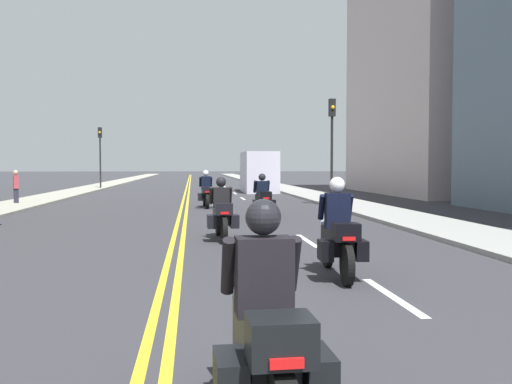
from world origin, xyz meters
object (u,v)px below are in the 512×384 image
object	(u,v)px
motorcycle_0	(265,338)
motorcycle_1	(338,237)
motorcycle_4	(206,193)
motorcycle_3	(263,200)
parked_truck	(258,174)
traffic_light_near	(332,132)
traffic_light_far	(100,147)
pedestrian_1	(16,187)
motorcycle_2	(222,214)

from	to	relation	value
motorcycle_0	motorcycle_1	xyz separation A→B (m)	(1.91, 5.28, 0.03)
motorcycle_0	motorcycle_4	distance (m)	21.17
motorcycle_0	motorcycle_3	size ratio (longest dim) A/B	0.99
motorcycle_3	parked_truck	world-z (taller)	parked_truck
traffic_light_near	traffic_light_far	bearing A→B (deg)	124.49
motorcycle_3	parked_truck	size ratio (longest dim) A/B	0.34
motorcycle_3	pedestrian_1	distance (m)	13.08
motorcycle_3	traffic_light_near	distance (m)	7.47
motorcycle_1	motorcycle_2	distance (m)	5.23
motorcycle_0	motorcycle_4	xyz separation A→B (m)	(0.10, 21.17, 0.00)
traffic_light_far	pedestrian_1	xyz separation A→B (m)	(-1.04, -17.93, -2.48)
motorcycle_1	motorcycle_2	bearing A→B (deg)	111.83
motorcycle_2	parked_truck	xyz separation A→B (m)	(3.90, 25.59, 0.62)
motorcycle_2	traffic_light_far	size ratio (longest dim) A/B	0.47
motorcycle_3	pedestrian_1	bearing A→B (deg)	142.16
motorcycle_2	traffic_light_near	world-z (taller)	traffic_light_near
motorcycle_4	traffic_light_far	size ratio (longest dim) A/B	0.47
motorcycle_3	traffic_light_near	bearing A→B (deg)	52.86
motorcycle_4	traffic_light_near	xyz separation A→B (m)	(5.82, 0.56, 2.74)
traffic_light_far	parked_truck	bearing A→B (deg)	-25.73
motorcycle_2	pedestrian_1	distance (m)	16.04
motorcycle_1	parked_truck	bearing A→B (deg)	88.84
motorcycle_2	motorcycle_1	bearing A→B (deg)	-73.67
motorcycle_1	parked_truck	world-z (taller)	parked_truck
motorcycle_1	motorcycle_3	world-z (taller)	motorcycle_1
motorcycle_0	traffic_light_near	xyz separation A→B (m)	(5.92, 21.73, 2.74)
motorcycle_1	motorcycle_0	bearing A→B (deg)	-106.92
traffic_light_near	traffic_light_far	distance (m)	23.99
traffic_light_near	motorcycle_0	bearing A→B (deg)	-105.25
traffic_light_near	traffic_light_far	world-z (taller)	traffic_light_near
motorcycle_3	traffic_light_far	world-z (taller)	traffic_light_far
traffic_light_far	motorcycle_1	bearing A→B (deg)	-75.20
traffic_light_far	pedestrian_1	world-z (taller)	traffic_light_far
traffic_light_near	motorcycle_4	bearing A→B (deg)	-174.52
motorcycle_0	motorcycle_1	distance (m)	5.62
motorcycle_3	motorcycle_4	bearing A→B (deg)	107.45
motorcycle_2	pedestrian_1	size ratio (longest dim) A/B	1.39
motorcycle_4	pedestrian_1	distance (m)	9.12
motorcycle_2	traffic_light_far	bearing A→B (deg)	101.61
traffic_light_near	parked_truck	world-z (taller)	traffic_light_near
motorcycle_0	pedestrian_1	distance (m)	25.12
parked_truck	motorcycle_4	bearing A→B (deg)	-105.35
traffic_light_near	parked_truck	xyz separation A→B (m)	(-1.80, 14.09, -2.12)
motorcycle_1	traffic_light_far	bearing A→B (deg)	107.78
motorcycle_3	motorcycle_2	bearing A→B (deg)	-109.46
traffic_light_far	parked_truck	distance (m)	13.24
traffic_light_far	parked_truck	xyz separation A→B (m)	(11.78, -5.68, -2.06)
motorcycle_1	motorcycle_4	xyz separation A→B (m)	(-1.81, 15.89, -0.02)
traffic_light_near	pedestrian_1	bearing A→B (deg)	172.83
motorcycle_2	parked_truck	distance (m)	25.89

